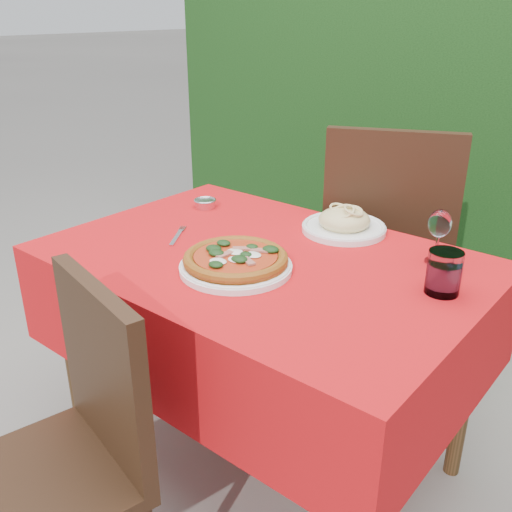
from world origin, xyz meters
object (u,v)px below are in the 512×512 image
Objects in this scene: steel_ramekin at (205,204)px; water_glass at (444,274)px; chair_near at (71,443)px; pizza_plate at (236,261)px; chair_far at (387,241)px; fork at (176,238)px; pasta_plate at (344,223)px; wine_glass at (440,226)px.

water_glass is at bearing -6.14° from steel_ramekin.
chair_near is 2.51× the size of pizza_plate.
chair_far is 14.01× the size of steel_ramekin.
fork is (-0.30, 0.06, -0.02)m from pizza_plate.
fork is at bearing 40.23° from chair_far.
pasta_plate reaches higher than fork.
pasta_plate is at bearing 172.38° from wine_glass.
pizza_plate is at bearing 61.71° from chair_far.
steel_ramekin is at bearing -175.26° from wine_glass.
pizza_plate is at bearing -43.72° from fork.
wine_glass reaches higher than chair_near.
fork is (-0.28, 0.61, 0.25)m from chair_near.
water_glass reaches higher than fork.
chair_far is (0.08, 1.36, 0.09)m from chair_near.
pizza_plate is at bearing -99.29° from pasta_plate.
pasta_plate is 3.65× the size of steel_ramekin.
water_glass is 0.20m from wine_glass.
pizza_plate is at bearing -37.04° from steel_ramekin.
wine_glass is (-0.09, 0.17, 0.06)m from water_glass.
chair_far is 3.84× the size of pasta_plate.
chair_far reaches higher than chair_near.
pasta_plate reaches higher than pizza_plate.
pizza_plate reaches higher than fork.
chair_far is at bearing 43.73° from steel_ramekin.
chair_near is 3.24× the size of pasta_plate.
chair_far is at bearing 130.37° from wine_glass.
wine_glass is 0.79m from fork.
chair_far is 0.40m from pasta_plate.
chair_far reaches higher than steel_ramekin.
pizza_plate is at bearing -154.79° from water_glass.
pizza_plate is 0.55m from steel_ramekin.
chair_far is 0.75m from water_glass.
wine_glass is at bearing 45.05° from pizza_plate.
chair_near is 7.72× the size of water_glass.
chair_near is 0.84× the size of chair_far.
chair_near is 0.61m from pizza_plate.
water_glass is (0.52, 0.78, 0.30)m from chair_near.
pasta_plate is (0.07, 0.45, 0.00)m from pizza_plate.
water_glass is at bearing -27.05° from pasta_plate.
wine_glass is at bearing 4.74° from steel_ramekin.
steel_ramekin is (-0.50, -0.48, 0.17)m from chair_far.
fork is at bearing -133.93° from pasta_plate.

